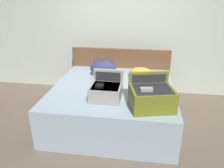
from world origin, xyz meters
TOP-DOWN VIEW (x-y plane):
  - ground_plane at (0.00, 0.00)m, footprint 12.00×12.00m
  - back_wall at (0.00, 1.65)m, footprint 8.00×0.10m
  - bed at (0.00, 0.40)m, footprint 1.82×1.80m
  - headboard at (0.00, 1.34)m, footprint 1.85×0.08m
  - hard_case_large at (0.55, -0.17)m, footprint 0.60×0.55m
  - hard_case_medium at (-0.04, -0.00)m, footprint 0.41×0.41m
  - duffel_bag at (-0.23, 0.81)m, footprint 0.44×0.21m
  - pillow_near_headboard at (0.41, 0.85)m, footprint 0.43×0.35m

SIDE VIEW (x-z plane):
  - ground_plane at x=0.00m, z-range 0.00..0.00m
  - bed at x=0.00m, z-range 0.00..0.57m
  - headboard at x=0.00m, z-range 0.00..0.93m
  - pillow_near_headboard at x=0.41m, z-range 0.57..0.75m
  - hard_case_medium at x=-0.04m, z-range 0.52..0.87m
  - duffel_bag at x=-0.23m, z-range 0.56..0.88m
  - hard_case_large at x=0.55m, z-range 0.52..0.92m
  - back_wall at x=0.00m, z-range 0.00..2.60m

